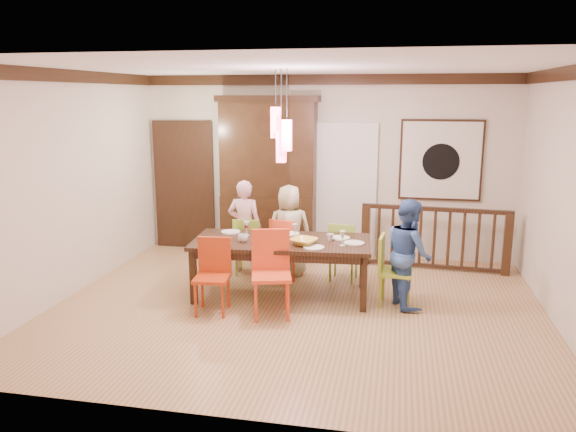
% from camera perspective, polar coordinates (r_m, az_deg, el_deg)
% --- Properties ---
extents(floor, '(6.00, 6.00, 0.00)m').
position_cam_1_polar(floor, '(7.06, 0.94, -9.29)').
color(floor, '#A2724E').
rests_on(floor, ground).
extents(ceiling, '(6.00, 6.00, 0.00)m').
position_cam_1_polar(ceiling, '(6.57, 1.03, 14.93)').
color(ceiling, white).
rests_on(ceiling, wall_back).
extents(wall_back, '(6.00, 0.00, 6.00)m').
position_cam_1_polar(wall_back, '(9.11, 3.79, 5.01)').
color(wall_back, beige).
rests_on(wall_back, floor).
extents(wall_left, '(0.00, 5.00, 5.00)m').
position_cam_1_polar(wall_left, '(7.77, -21.37, 2.95)').
color(wall_left, beige).
rests_on(wall_left, floor).
extents(wall_right, '(0.00, 5.00, 5.00)m').
position_cam_1_polar(wall_right, '(6.81, 26.66, 1.29)').
color(wall_right, beige).
rests_on(wall_right, floor).
extents(crown_molding, '(6.00, 5.00, 0.16)m').
position_cam_1_polar(crown_molding, '(6.57, 1.03, 14.23)').
color(crown_molding, black).
rests_on(crown_molding, wall_back).
extents(panel_door, '(1.04, 0.07, 2.24)m').
position_cam_1_polar(panel_door, '(9.72, -10.46, 2.91)').
color(panel_door, black).
rests_on(panel_door, wall_back).
extents(white_doorway, '(0.97, 0.05, 2.22)m').
position_cam_1_polar(white_doorway, '(9.10, 5.92, 2.42)').
color(white_doorway, silver).
rests_on(white_doorway, wall_back).
extents(painting, '(1.25, 0.06, 1.25)m').
position_cam_1_polar(painting, '(9.00, 15.26, 5.48)').
color(painting, black).
rests_on(painting, wall_back).
extents(pendant_cluster, '(0.27, 0.21, 1.14)m').
position_cam_1_polar(pendant_cluster, '(7.03, -0.69, 8.28)').
color(pendant_cluster, '#FF4C6B').
rests_on(pendant_cluster, ceiling).
extents(dining_table, '(2.35, 1.20, 0.75)m').
position_cam_1_polar(dining_table, '(7.27, -0.66, -3.06)').
color(dining_table, black).
rests_on(dining_table, floor).
extents(chair_far_left, '(0.40, 0.40, 0.85)m').
position_cam_1_polar(chair_far_left, '(8.25, -4.03, -2.59)').
color(chair_far_left, '#92C135').
rests_on(chair_far_left, floor).
extents(chair_far_mid, '(0.46, 0.46, 0.88)m').
position_cam_1_polar(chair_far_mid, '(8.05, -0.07, -2.80)').
color(chair_far_mid, '#E64620').
rests_on(chair_far_mid, floor).
extents(chair_far_right, '(0.43, 0.43, 0.85)m').
position_cam_1_polar(chair_far_right, '(7.97, 5.69, -3.14)').
color(chair_far_right, '#81A935').
rests_on(chair_far_right, floor).
extents(chair_near_left, '(0.45, 0.45, 0.90)m').
position_cam_1_polar(chair_near_left, '(6.80, -7.77, -5.65)').
color(chair_near_left, '#AE320F').
rests_on(chair_near_left, floor).
extents(chair_near_mid, '(0.56, 0.56, 1.02)m').
position_cam_1_polar(chair_near_mid, '(6.63, -1.71, -5.40)').
color(chair_near_mid, '#DE431D').
rests_on(chair_near_mid, floor).
extents(chair_end_right, '(0.43, 0.43, 0.89)m').
position_cam_1_polar(chair_end_right, '(7.11, 10.89, -5.03)').
color(chair_end_right, '#9BB02A').
rests_on(chair_end_right, floor).
extents(china_hutch, '(1.64, 0.46, 2.58)m').
position_cam_1_polar(china_hutch, '(9.09, -2.00, 4.01)').
color(china_hutch, black).
rests_on(china_hutch, floor).
extents(balustrade, '(2.19, 0.24, 0.96)m').
position_cam_1_polar(balustrade, '(8.69, 14.65, -2.10)').
color(balustrade, black).
rests_on(balustrade, floor).
extents(person_far_left, '(0.51, 0.34, 1.38)m').
position_cam_1_polar(person_far_left, '(8.28, -4.42, -1.07)').
color(person_far_left, '#FFC2D1').
rests_on(person_far_left, floor).
extents(person_far_mid, '(0.75, 0.60, 1.33)m').
position_cam_1_polar(person_far_mid, '(8.12, 0.12, -1.48)').
color(person_far_mid, beige).
rests_on(person_far_mid, floor).
extents(person_end_right, '(0.72, 0.80, 1.36)m').
position_cam_1_polar(person_end_right, '(7.09, 12.16, -3.70)').
color(person_end_right, '#385A9E').
rests_on(person_end_right, floor).
extents(serving_bowl, '(0.41, 0.41, 0.08)m').
position_cam_1_polar(serving_bowl, '(7.03, 1.62, -2.61)').
color(serving_bowl, gold).
rests_on(serving_bowl, dining_table).
extents(small_bowl, '(0.23, 0.23, 0.05)m').
position_cam_1_polar(small_bowl, '(7.37, -2.59, -2.02)').
color(small_bowl, white).
rests_on(small_bowl, dining_table).
extents(cup_left, '(0.15, 0.15, 0.10)m').
position_cam_1_polar(cup_left, '(7.18, -4.61, -2.25)').
color(cup_left, silver).
rests_on(cup_left, dining_table).
extents(cup_right, '(0.12, 0.12, 0.09)m').
position_cam_1_polar(cup_right, '(7.25, 4.32, -2.15)').
color(cup_right, silver).
rests_on(cup_right, dining_table).
extents(plate_far_left, '(0.26, 0.26, 0.01)m').
position_cam_1_polar(plate_far_left, '(7.70, -5.85, -1.60)').
color(plate_far_left, white).
rests_on(plate_far_left, dining_table).
extents(plate_far_mid, '(0.26, 0.26, 0.01)m').
position_cam_1_polar(plate_far_mid, '(7.56, 0.18, -1.80)').
color(plate_far_mid, white).
rests_on(plate_far_mid, dining_table).
extents(plate_far_right, '(0.26, 0.26, 0.01)m').
position_cam_1_polar(plate_far_right, '(7.37, 5.30, -2.22)').
color(plate_far_right, white).
rests_on(plate_far_right, dining_table).
extents(plate_near_left, '(0.26, 0.26, 0.01)m').
position_cam_1_polar(plate_near_left, '(7.09, -6.83, -2.83)').
color(plate_near_left, white).
rests_on(plate_near_left, dining_table).
extents(plate_near_mid, '(0.26, 0.26, 0.01)m').
position_cam_1_polar(plate_near_mid, '(6.90, 2.64, -3.20)').
color(plate_near_mid, white).
rests_on(plate_near_mid, dining_table).
extents(plate_end_right, '(0.26, 0.26, 0.01)m').
position_cam_1_polar(plate_end_right, '(7.14, 6.72, -2.74)').
color(plate_end_right, white).
rests_on(plate_end_right, dining_table).
extents(wine_glass_a, '(0.08, 0.08, 0.19)m').
position_cam_1_polar(wine_glass_a, '(7.49, -4.23, -1.27)').
color(wine_glass_a, '#590C19').
rests_on(wine_glass_a, dining_table).
extents(wine_glass_b, '(0.08, 0.08, 0.19)m').
position_cam_1_polar(wine_glass_b, '(7.34, 0.74, -1.52)').
color(wine_glass_b, silver).
rests_on(wine_glass_b, dining_table).
extents(wine_glass_c, '(0.08, 0.08, 0.19)m').
position_cam_1_polar(wine_glass_c, '(7.02, -1.76, -2.17)').
color(wine_glass_c, '#590C19').
rests_on(wine_glass_c, dining_table).
extents(wine_glass_d, '(0.08, 0.08, 0.19)m').
position_cam_1_polar(wine_glass_d, '(7.00, 5.55, -2.27)').
color(wine_glass_d, silver).
rests_on(wine_glass_d, dining_table).
extents(napkin, '(0.18, 0.14, 0.01)m').
position_cam_1_polar(napkin, '(6.95, -1.88, -3.06)').
color(napkin, '#D83359').
rests_on(napkin, dining_table).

